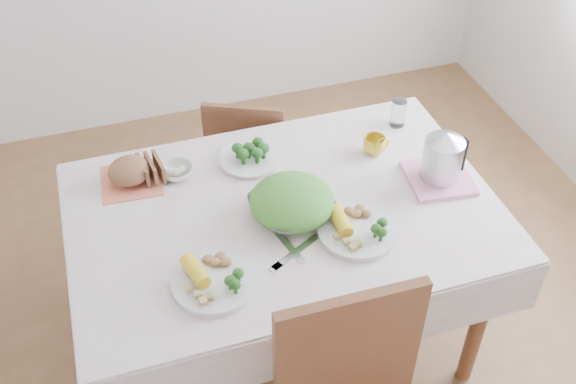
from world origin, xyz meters
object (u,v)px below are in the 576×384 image
object	(u,v)px
salad_bowl	(292,208)
dinner_plate_right	(357,231)
yellow_mug	(374,145)
electric_kettle	(443,154)
chair_far	(252,148)
dining_table	(285,281)
dinner_plate_left	(214,282)

from	to	relation	value
salad_bowl	dinner_plate_right	bearing A→B (deg)	-40.25
yellow_mug	electric_kettle	size ratio (longest dim) A/B	0.45
chair_far	electric_kettle	bearing A→B (deg)	148.88
dining_table	dinner_plate_left	xyz separation A→B (m)	(-0.31, -0.26, 0.40)
dining_table	electric_kettle	xyz separation A→B (m)	(0.59, -0.02, 0.51)
dining_table	yellow_mug	bearing A→B (deg)	25.17
salad_bowl	yellow_mug	size ratio (longest dim) A/B	3.05
dinner_plate_left	dinner_plate_right	distance (m)	0.52
chair_far	electric_kettle	world-z (taller)	electric_kettle
chair_far	dinner_plate_right	world-z (taller)	chair_far
dining_table	chair_far	xyz separation A→B (m)	(0.08, 0.74, 0.09)
salad_bowl	yellow_mug	distance (m)	0.48
dinner_plate_left	yellow_mug	distance (m)	0.87
dinner_plate_left	yellow_mug	xyz separation A→B (m)	(0.74, 0.46, 0.02)
dining_table	dinner_plate_right	distance (m)	0.48
salad_bowl	dinner_plate_left	world-z (taller)	salad_bowl
dining_table	yellow_mug	xyz separation A→B (m)	(0.43, 0.20, 0.42)
salad_bowl	dinner_plate_left	xyz separation A→B (m)	(-0.33, -0.22, -0.02)
electric_kettle	dinner_plate_right	bearing A→B (deg)	-136.00
chair_far	yellow_mug	size ratio (longest dim) A/B	8.92
dinner_plate_right	dinner_plate_left	bearing A→B (deg)	-172.21
yellow_mug	dinner_plate_right	bearing A→B (deg)	-120.21
dining_table	electric_kettle	world-z (taller)	electric_kettle
chair_far	dinner_plate_left	xyz separation A→B (m)	(-0.39, -1.00, 0.31)
chair_far	salad_bowl	xyz separation A→B (m)	(-0.06, -0.78, 0.33)
dining_table	dinner_plate_left	distance (m)	0.57
chair_far	dinner_plate_left	bearing A→B (deg)	93.81
chair_far	yellow_mug	world-z (taller)	chair_far
salad_bowl	dinner_plate_right	world-z (taller)	salad_bowl
yellow_mug	electric_kettle	xyz separation A→B (m)	(0.16, -0.23, 0.09)
salad_bowl	dining_table	bearing A→B (deg)	112.66
dinner_plate_left	electric_kettle	size ratio (longest dim) A/B	1.34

